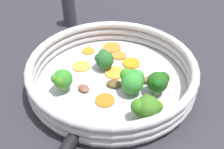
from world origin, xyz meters
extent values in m
plane|color=#27252C|center=(0.00, 0.00, 0.00)|extent=(4.00, 4.00, 0.00)
cylinder|color=#B2B5B7|center=(0.00, 0.00, 0.01)|extent=(0.34, 0.34, 0.01)
torus|color=#B4AEB2|center=(0.00, 0.00, 0.02)|extent=(0.36, 0.36, 0.02)
torus|color=#B4AEB2|center=(0.00, 0.00, 0.04)|extent=(0.36, 0.36, 0.02)
torus|color=#B4AEB2|center=(0.00, 0.00, 0.05)|extent=(0.36, 0.36, 0.02)
sphere|color=#AFB6BA|center=(0.16, 0.05, 0.01)|extent=(0.01, 0.01, 0.01)
sphere|color=#AEB9B9|center=(0.10, 0.13, 0.01)|extent=(0.01, 0.01, 0.01)
cylinder|color=orange|center=(-0.07, -0.06, 0.01)|extent=(0.05, 0.05, 0.00)
cylinder|color=orange|center=(-0.01, -0.12, 0.01)|extent=(0.04, 0.04, 0.00)
cylinder|color=orange|center=(-0.07, -0.02, 0.01)|extent=(0.05, 0.05, 0.01)
cylinder|color=orange|center=(0.05, 0.05, 0.01)|extent=(0.05, 0.05, 0.00)
cylinder|color=orange|center=(-0.02, -0.01, 0.01)|extent=(0.06, 0.06, 0.00)
cylinder|color=orange|center=(-0.07, -0.10, 0.01)|extent=(0.06, 0.06, 0.00)
cylinder|color=orange|center=(0.03, -0.08, 0.01)|extent=(0.04, 0.04, 0.00)
cylinder|color=#8EB56C|center=(0.10, -0.03, 0.02)|extent=(0.01, 0.01, 0.02)
sphere|color=#2E7924|center=(0.10, -0.03, 0.04)|extent=(0.04, 0.04, 0.04)
sphere|color=#38731A|center=(0.11, -0.02, 0.05)|extent=(0.02, 0.02, 0.02)
sphere|color=#317A2A|center=(0.11, -0.03, 0.05)|extent=(0.02, 0.02, 0.02)
cylinder|color=#86A764|center=(-0.01, -0.04, 0.02)|extent=(0.02, 0.02, 0.01)
sphere|color=#235A27|center=(-0.01, -0.04, 0.04)|extent=(0.04, 0.04, 0.04)
sphere|color=#22502F|center=(0.00, -0.05, 0.04)|extent=(0.02, 0.02, 0.02)
sphere|color=#2D6120|center=(0.00, -0.05, 0.04)|extent=(0.02, 0.02, 0.02)
sphere|color=#2C602F|center=(-0.01, -0.06, 0.04)|extent=(0.02, 0.02, 0.02)
cylinder|color=#7AA35F|center=(0.01, 0.13, 0.02)|extent=(0.02, 0.02, 0.01)
sphere|color=#366A1E|center=(0.01, 0.13, 0.04)|extent=(0.05, 0.05, 0.05)
sphere|color=#3A6B15|center=(-0.01, 0.13, 0.04)|extent=(0.02, 0.02, 0.02)
sphere|color=#386314|center=(0.00, 0.11, 0.04)|extent=(0.02, 0.02, 0.02)
sphere|color=#36711B|center=(0.02, 0.12, 0.04)|extent=(0.03, 0.03, 0.03)
cylinder|color=#8BB665|center=(-0.01, 0.06, 0.02)|extent=(0.01, 0.01, 0.01)
sphere|color=#30822E|center=(-0.01, 0.06, 0.04)|extent=(0.05, 0.05, 0.05)
sphere|color=#327A23|center=(-0.01, 0.04, 0.05)|extent=(0.03, 0.03, 0.03)
sphere|color=#2C7D29|center=(-0.02, 0.04, 0.04)|extent=(0.03, 0.03, 0.03)
sphere|color=#2F8736|center=(-0.03, 0.05, 0.05)|extent=(0.03, 0.03, 0.03)
cylinder|color=#8BB069|center=(-0.05, 0.09, 0.02)|extent=(0.01, 0.01, 0.02)
sphere|color=#1D4D15|center=(-0.05, 0.09, 0.04)|extent=(0.04, 0.04, 0.04)
sphere|color=#164E15|center=(-0.04, 0.10, 0.05)|extent=(0.02, 0.02, 0.02)
sphere|color=#15480E|center=(-0.07, 0.09, 0.04)|extent=(0.03, 0.03, 0.03)
ellipsoid|color=brown|center=(0.01, 0.02, 0.02)|extent=(0.04, 0.04, 0.01)
ellipsoid|color=#88644B|center=(0.09, -0.06, 0.02)|extent=(0.03, 0.03, 0.01)
ellipsoid|color=olive|center=(-0.06, 0.05, 0.02)|extent=(0.03, 0.03, 0.01)
ellipsoid|color=brown|center=(0.07, -0.01, 0.01)|extent=(0.02, 0.03, 0.01)
cylinder|color=#333338|center=(-0.05, -0.29, 0.04)|extent=(0.04, 0.04, 0.09)
camera|label=1|loc=(0.25, 0.36, 0.38)|focal=42.00mm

